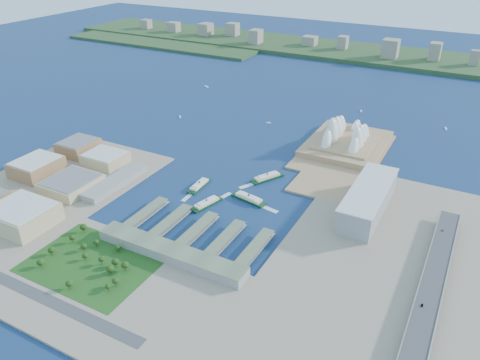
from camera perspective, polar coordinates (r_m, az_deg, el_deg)
The scene contains 25 objects.
ground at distance 676.60m, azimuth -2.75°, elevation -2.96°, with size 3000.00×3000.00×0.00m, color #10294E.
west_land at distance 760.01m, azimuth -23.45°, elevation -1.60°, with size 220.00×390.00×3.00m, color gray.
south_land at distance 542.32m, azimuth -14.45°, elevation -13.00°, with size 720.00×180.00×3.00m, color gray.
east_land at distance 568.26m, azimuth 16.16°, elevation -11.05°, with size 240.00×500.00×3.00m, color gray.
peninsula at distance 852.65m, azimuth 12.58°, elevation 3.46°, with size 135.00×220.00×3.00m, color #A5815A.
far_shore at distance 1542.29m, azimuth 16.79°, elevation 14.37°, with size 2200.00×260.00×12.00m, color #2D4926.
opera_house at distance 859.04m, azimuth 13.02°, elevation 5.83°, with size 134.00×180.00×58.00m, color white, non-canonical shape.
toaster_building at distance 670.33m, azimuth 15.34°, elevation -2.34°, with size 45.00×155.00×35.00m, color gray.
expressway at distance 552.48m, azimuth 22.16°, elevation -12.57°, with size 26.00×340.00×11.85m, color gray, non-canonical shape.
west_buildings at distance 771.76m, azimuth -21.74°, elevation 0.49°, with size 200.00×280.00×27.00m, color olive, non-canonical shape.
ferry_wharves at distance 614.88m, azimuth -5.22°, elevation -6.12°, with size 184.00×90.00×9.30m, color #5C684E, non-canonical shape.
terminal_building at distance 572.74m, azimuth -8.45°, elevation -8.76°, with size 200.00×28.00×12.00m, color gray.
park at distance 582.22m, azimuth -17.75°, elevation -9.06°, with size 150.00×110.00×16.00m, color #194714, non-canonical shape.
far_skyline at distance 1515.93m, azimuth 16.79°, elevation 15.44°, with size 1900.00×140.00×55.00m, color gray, non-canonical shape.
ferry_a at distance 720.06m, azimuth -4.99°, elevation -0.51°, with size 13.10×51.48×9.73m, color #0D361C, non-canonical shape.
ferry_b at distance 740.37m, azimuth 3.34°, elevation 0.47°, with size 14.36×56.43×10.67m, color #0D361C, non-canonical shape.
ferry_c at distance 672.47m, azimuth -4.09°, elevation -2.72°, with size 13.49×52.99×10.02m, color #0D361C, non-canonical shape.
ferry_d at distance 682.31m, azimuth 1.06°, elevation -2.12°, with size 14.21×55.82×10.55m, color #0D361C, non-canonical shape.
boat_a at distance 998.48m, azimuth -7.32°, elevation 7.66°, with size 3.14×12.58×2.43m, color white, non-canonical shape.
boat_b at distance 960.43m, azimuth 3.48°, elevation 6.99°, with size 3.10×8.85×2.39m, color white, non-canonical shape.
boat_c at distance 1015.08m, azimuth 23.80°, elevation 5.77°, with size 3.57×12.23×2.75m, color white, non-canonical shape.
boat_d at distance 1191.92m, azimuth -4.10°, elevation 11.30°, with size 3.70×16.91×2.85m, color white, non-canonical shape.
boat_e at distance 1056.02m, azimuth 14.55°, elevation 8.15°, with size 3.40×10.69×2.62m, color white, non-canonical shape.
car_b at distance 523.34m, azimuth 21.32°, elevation -14.05°, with size 1.53×4.37×1.44m, color slate.
car_c at distance 646.58m, azimuth 23.47°, elevation -5.63°, with size 1.74×4.27×1.24m, color slate.
Camera 1 is at (301.44, -492.18, 353.10)m, focal length 35.00 mm.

